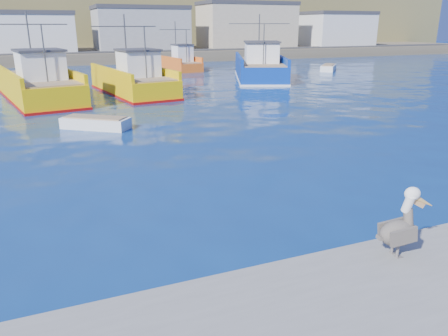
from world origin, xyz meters
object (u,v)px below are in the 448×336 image
Objects in this scene: trawler_yellow_b at (134,81)px; skiff_mid at (96,124)px; trawler_yellow_a at (39,85)px; skiff_far at (328,68)px; boat_orange at (180,62)px; trawler_blue at (260,68)px; pelican at (401,227)px.

trawler_yellow_b reaches higher than skiff_mid.
skiff_far is (34.63, 10.77, -0.84)m from trawler_yellow_a.
boat_orange reaches higher than skiff_far.
trawler_blue reaches higher than skiff_mid.
trawler_blue is 13.50m from boat_orange.
boat_orange is (17.10, 18.76, -0.12)m from trawler_yellow_a.
trawler_yellow_b is at bearing 5.43° from trawler_yellow_a.
skiff_mid is (2.83, -11.88, -0.88)m from trawler_yellow_a.
skiff_mid is (-14.27, -30.64, -0.76)m from boat_orange.
boat_orange is (-5.37, 12.38, -0.16)m from trawler_blue.
trawler_blue is 8.70× the size of pelican.
skiff_far is at bearing 19.85° from trawler_blue.
trawler_yellow_a reaches higher than trawler_yellow_b.
trawler_blue reaches higher than boat_orange.
trawler_blue is at bearing -160.15° from skiff_far.
trawler_yellow_a is 12.25m from skiff_mid.
trawler_yellow_a reaches higher than skiff_mid.
skiff_mid is 2.31× the size of pelican.
boat_orange reaches higher than skiff_mid.
trawler_blue is 3.37× the size of skiff_far.
pelican is at bearing -100.99° from boat_orange.
skiff_far is (17.53, -7.99, -0.71)m from boat_orange.
skiff_far reaches higher than skiff_mid.
trawler_yellow_a is at bearing -164.16° from trawler_blue.
trawler_yellow_b is at bearing -117.95° from boat_orange.
skiff_mid is at bearing -76.59° from trawler_yellow_a.
trawler_blue is 26.83m from skiff_mid.
skiff_far is at bearing 20.35° from trawler_yellow_b.
trawler_yellow_b is 15.98m from trawler_blue.
trawler_blue is at bearing 20.74° from trawler_yellow_b.
trawler_blue is 3.77× the size of skiff_mid.
trawler_yellow_b reaches higher than pelican.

